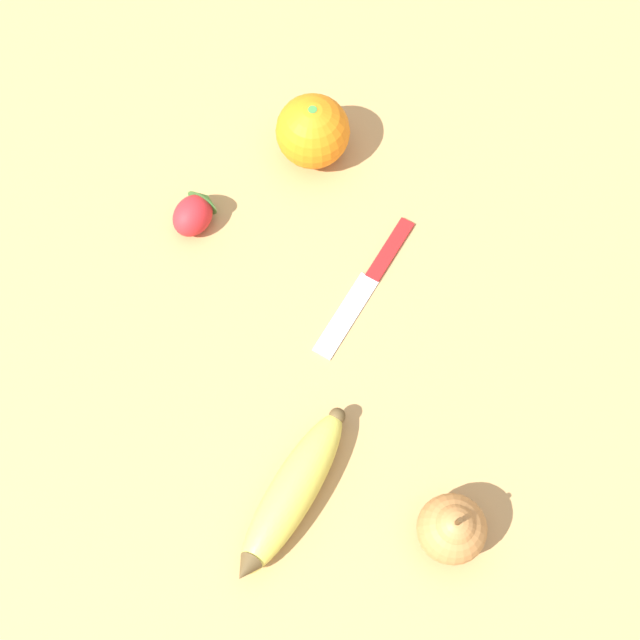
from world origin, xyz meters
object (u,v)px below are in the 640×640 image
(orange, at_px, (313,131))
(strawberry, at_px, (195,213))
(paring_knife, at_px, (370,281))
(pear, at_px, (452,528))
(banana, at_px, (292,493))

(orange, height_order, strawberry, orange)
(strawberry, bearing_deg, paring_knife, -79.98)
(orange, distance_m, pear, 0.45)
(strawberry, relative_size, paring_knife, 0.39)
(banana, distance_m, pear, 0.16)
(pear, xyz_separation_m, paring_knife, (0.27, -0.07, -0.03))
(pear, bearing_deg, paring_knife, -14.89)
(banana, relative_size, paring_knife, 1.05)
(paring_knife, bearing_deg, strawberry, 9.50)
(orange, bearing_deg, paring_knife, 170.97)
(pear, height_order, strawberry, pear)
(strawberry, bearing_deg, pear, -111.37)
(pear, xyz_separation_m, strawberry, (0.43, 0.06, -0.02))
(orange, relative_size, paring_knife, 0.48)
(banana, relative_size, orange, 2.16)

